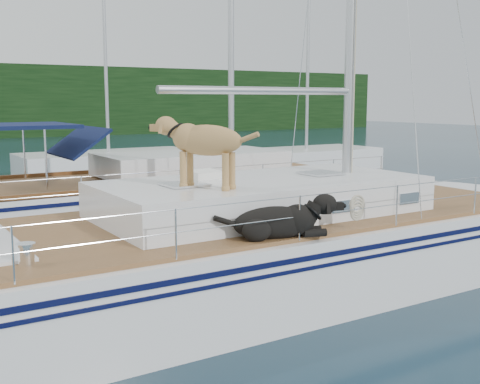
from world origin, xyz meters
TOP-DOWN VIEW (x-y plane):
  - ground at (0.00, 0.00)m, footprint 120.00×120.00m
  - main_sailboat at (0.09, -0.01)m, footprint 12.00×3.89m
  - neighbor_sailboat at (1.59, 6.03)m, footprint 11.00×3.50m
  - bg_boat_center at (4.00, 16.00)m, footprint 7.20×3.00m
  - bg_boat_east at (12.00, 13.00)m, footprint 6.40×3.00m

SIDE VIEW (x-z plane):
  - ground at x=0.00m, z-range 0.00..0.00m
  - bg_boat_center at x=4.00m, z-range -5.37..6.28m
  - bg_boat_east at x=12.00m, z-range -5.37..6.28m
  - neighbor_sailboat at x=1.59m, z-range -6.02..7.28m
  - main_sailboat at x=0.09m, z-range -6.32..7.69m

